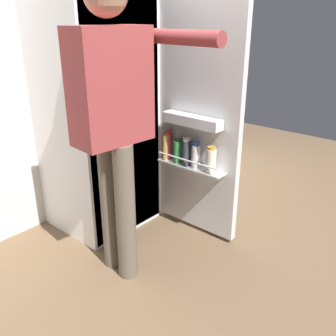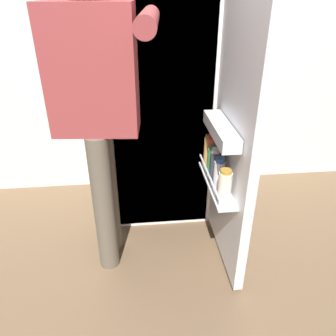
# 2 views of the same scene
# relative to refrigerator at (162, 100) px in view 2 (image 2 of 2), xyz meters

# --- Properties ---
(ground_plane) EXTENTS (6.65, 6.65, 0.00)m
(ground_plane) POSITION_rel_refrigerator_xyz_m (-0.03, -0.50, -0.86)
(ground_plane) COLOR brown
(kitchen_wall) EXTENTS (4.40, 0.10, 2.40)m
(kitchen_wall) POSITION_rel_refrigerator_xyz_m (-0.03, 0.42, 0.34)
(kitchen_wall) COLOR silver
(kitchen_wall) RESTS_ON ground_plane
(refrigerator) EXTENTS (0.74, 1.30, 1.72)m
(refrigerator) POSITION_rel_refrigerator_xyz_m (0.00, 0.00, 0.00)
(refrigerator) COLOR white
(refrigerator) RESTS_ON ground_plane
(person) EXTENTS (0.56, 0.79, 1.74)m
(person) POSITION_rel_refrigerator_xyz_m (-0.38, -0.53, 0.19)
(person) COLOR #665B4C
(person) RESTS_ON ground_plane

